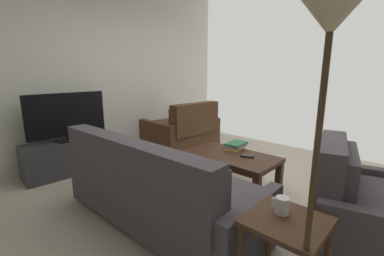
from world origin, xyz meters
TOP-DOWN VIEW (x-y plane):
  - ground_plane at (0.00, 0.00)m, footprint 4.84×5.01m
  - wall_right at (2.42, 0.00)m, footprint 0.12×5.01m
  - sofa_main at (0.16, 0.88)m, footprint 2.01×0.83m
  - loveseat_near at (1.51, -0.83)m, footprint 0.97×1.16m
  - coffee_table at (0.08, -0.22)m, footprint 1.06×0.60m
  - end_table at (-1.07, 0.93)m, footprint 0.42×0.42m
  - floor_lamp at (-1.24, 1.10)m, footprint 0.38×0.38m
  - tv_stand at (2.03, 0.85)m, footprint 0.47×1.21m
  - flat_tv at (2.03, 0.85)m, footprint 0.22×1.02m
  - armchair_side at (-1.35, 0.02)m, footprint 1.07×1.15m
  - coffee_mug at (-1.02, 0.89)m, footprint 0.10×0.08m
  - book_stack at (0.19, -0.46)m, footprint 0.28×0.33m
  - tv_remote at (-0.10, -0.26)m, footprint 0.17×0.10m

SIDE VIEW (x-z plane):
  - ground_plane at x=0.00m, z-range -0.01..0.00m
  - tv_stand at x=2.03m, z-range 0.00..0.47m
  - armchair_side at x=-1.35m, z-range -0.08..0.80m
  - sofa_main at x=0.16m, z-range -0.07..0.80m
  - coffee_table at x=0.08m, z-range 0.15..0.59m
  - loveseat_near at x=1.51m, z-range -0.08..0.82m
  - tv_remote at x=-0.10m, z-range 0.44..0.46m
  - end_table at x=-1.07m, z-range 0.18..0.78m
  - book_stack at x=0.19m, z-range 0.44..0.52m
  - coffee_mug at x=-1.02m, z-range 0.60..0.70m
  - flat_tv at x=2.03m, z-range 0.48..1.13m
  - wall_right at x=2.42m, z-range 0.00..2.90m
  - floor_lamp at x=-1.24m, z-range 0.66..2.43m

